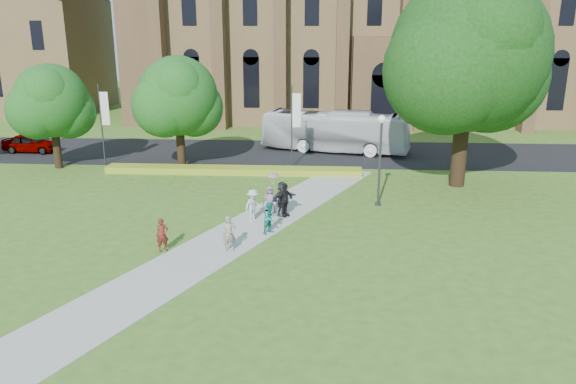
# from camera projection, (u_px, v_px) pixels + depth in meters

# --- Properties ---
(ground) EXTENTS (160.00, 160.00, 0.00)m
(ground) POSITION_uv_depth(u_px,v_px,m) (232.00, 244.00, 26.79)
(ground) COLOR #39601D
(ground) RESTS_ON ground
(road) EXTENTS (160.00, 10.00, 0.02)m
(road) POSITION_uv_depth(u_px,v_px,m) (271.00, 153.00, 45.92)
(road) COLOR black
(road) RESTS_ON ground
(footpath) EXTENTS (15.58, 28.54, 0.04)m
(footpath) POSITION_uv_depth(u_px,v_px,m) (235.00, 236.00, 27.74)
(footpath) COLOR #B2B2A8
(footpath) RESTS_ON ground
(flower_hedge) EXTENTS (18.00, 1.40, 0.45)m
(flower_hedge) POSITION_uv_depth(u_px,v_px,m) (233.00, 170.00, 39.47)
(flower_hedge) COLOR #C0CF29
(flower_hedge) RESTS_ON ground
(building_west) EXTENTS (22.00, 14.00, 18.30)m
(building_west) POSITION_uv_depth(u_px,v_px,m) (1.00, 32.00, 66.35)
(building_west) COLOR brown
(building_west) RESTS_ON ground
(streetlamp) EXTENTS (0.44, 0.44, 5.24)m
(streetlamp) POSITION_uv_depth(u_px,v_px,m) (380.00, 150.00, 31.62)
(streetlamp) COLOR #38383D
(streetlamp) RESTS_ON ground
(large_tree) EXTENTS (9.60, 9.60, 13.20)m
(large_tree) POSITION_uv_depth(u_px,v_px,m) (468.00, 54.00, 34.15)
(large_tree) COLOR #332114
(large_tree) RESTS_ON ground
(street_tree_0) EXTENTS (5.20, 5.20, 7.50)m
(street_tree_0) POSITION_uv_depth(u_px,v_px,m) (51.00, 101.00, 39.68)
(street_tree_0) COLOR #332114
(street_tree_0) RESTS_ON ground
(street_tree_1) EXTENTS (5.60, 5.60, 8.05)m
(street_tree_1) POSITION_uv_depth(u_px,v_px,m) (178.00, 96.00, 39.52)
(street_tree_1) COLOR #332114
(street_tree_1) RESTS_ON ground
(banner_pole_0) EXTENTS (0.70, 0.10, 6.00)m
(banner_pole_0) POSITION_uv_depth(u_px,v_px,m) (293.00, 122.00, 40.24)
(banner_pole_0) COLOR #38383D
(banner_pole_0) RESTS_ON ground
(banner_pole_1) EXTENTS (0.70, 0.10, 6.00)m
(banner_pole_1) POSITION_uv_depth(u_px,v_px,m) (103.00, 120.00, 41.07)
(banner_pole_1) COLOR #38383D
(banner_pole_1) RESTS_ON ground
(tour_coach) EXTENTS (12.33, 5.74, 3.35)m
(tour_coach) POSITION_uv_depth(u_px,v_px,m) (335.00, 131.00, 45.87)
(tour_coach) COLOR silver
(tour_coach) RESTS_ON road
(car_0) EXTENTS (4.50, 2.00, 1.50)m
(car_0) POSITION_uv_depth(u_px,v_px,m) (30.00, 143.00, 45.87)
(car_0) COLOR gray
(car_0) RESTS_ON road
(pedestrian_0) EXTENTS (0.68, 0.60, 1.56)m
(pedestrian_0) POSITION_uv_depth(u_px,v_px,m) (162.00, 235.00, 25.65)
(pedestrian_0) COLOR maroon
(pedestrian_0) RESTS_ON footpath
(pedestrian_1) EXTENTS (0.98, 0.99, 1.61)m
(pedestrian_1) POSITION_uv_depth(u_px,v_px,m) (270.00, 218.00, 27.84)
(pedestrian_1) COLOR #197D72
(pedestrian_1) RESTS_ON footpath
(pedestrian_2) EXTENTS (1.21, 1.30, 1.76)m
(pedestrian_2) POSITION_uv_depth(u_px,v_px,m) (253.00, 206.00, 29.48)
(pedestrian_2) COLOR #B9B9B9
(pedestrian_2) RESTS_ON footpath
(pedestrian_3) EXTENTS (1.04, 1.12, 1.85)m
(pedestrian_3) POSITION_uv_depth(u_px,v_px,m) (285.00, 200.00, 30.25)
(pedestrian_3) COLOR black
(pedestrian_3) RESTS_ON footpath
(pedestrian_4) EXTENTS (0.83, 0.58, 1.61)m
(pedestrian_4) POSITION_uv_depth(u_px,v_px,m) (270.00, 200.00, 30.62)
(pedestrian_4) COLOR slate
(pedestrian_4) RESTS_ON footpath
(pedestrian_5) EXTENTS (1.58, 1.68, 1.89)m
(pedestrian_5) POSITION_uv_depth(u_px,v_px,m) (282.00, 199.00, 30.47)
(pedestrian_5) COLOR #2A2A32
(pedestrian_5) RESTS_ON footpath
(pedestrian_6) EXTENTS (0.72, 0.58, 1.70)m
(pedestrian_6) POSITION_uv_depth(u_px,v_px,m) (229.00, 234.00, 25.59)
(pedestrian_6) COLOR gray
(pedestrian_6) RESTS_ON footpath
(parasol) EXTENTS (0.84, 0.84, 0.61)m
(parasol) POSITION_uv_depth(u_px,v_px,m) (273.00, 180.00, 30.39)
(parasol) COLOR #D49696
(parasol) RESTS_ON pedestrian_4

